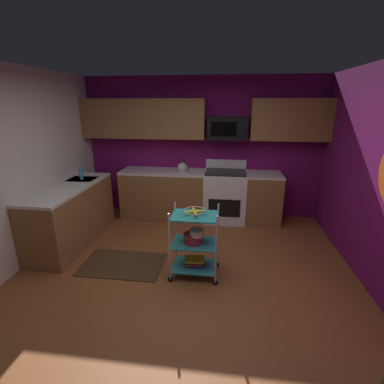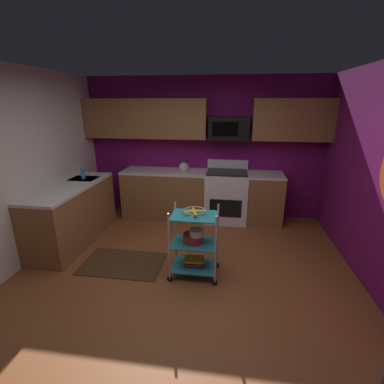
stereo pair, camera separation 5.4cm
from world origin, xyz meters
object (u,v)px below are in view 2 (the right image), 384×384
(microwave, at_px, (229,128))
(dish_soap_bottle, at_px, (83,173))
(oven_range, at_px, (226,196))
(mixing_bowl_large, at_px, (193,238))
(book_stack, at_px, (194,262))
(kettle, at_px, (184,167))
(rolling_cart, at_px, (194,243))
(mixing_bowl_small, at_px, (197,232))
(fruit_bowl, at_px, (194,212))

(microwave, height_order, dish_soap_bottle, microwave)
(oven_range, bearing_deg, mixing_bowl_large, -101.06)
(mixing_bowl_large, bearing_deg, book_stack, 0.00)
(kettle, bearing_deg, rolling_cart, -76.24)
(mixing_bowl_small, bearing_deg, kettle, 104.45)
(fruit_bowl, relative_size, kettle, 1.03)
(microwave, height_order, fruit_bowl, microwave)
(mixing_bowl_large, xyz_separation_m, dish_soap_bottle, (-2.00, 1.07, 0.50))
(oven_range, relative_size, rolling_cart, 1.20)
(microwave, xyz_separation_m, fruit_bowl, (-0.35, -1.96, -0.82))
(microwave, bearing_deg, fruit_bowl, -100.01)
(microwave, bearing_deg, rolling_cart, -100.01)
(microwave, distance_m, kettle, 1.07)
(mixing_bowl_large, distance_m, mixing_bowl_small, 0.12)
(dish_soap_bottle, bearing_deg, fruit_bowl, -28.00)
(oven_range, distance_m, mixing_bowl_large, 1.89)
(mixing_bowl_large, bearing_deg, microwave, 79.53)
(mixing_bowl_small, relative_size, kettle, 0.69)
(oven_range, height_order, book_stack, oven_range)
(oven_range, xyz_separation_m, dish_soap_bottle, (-2.36, -0.78, 0.54))
(fruit_bowl, height_order, kettle, kettle)
(book_stack, height_order, kettle, kettle)
(mixing_bowl_small, xyz_separation_m, kettle, (-0.49, 1.88, 0.38))
(rolling_cart, bearing_deg, fruit_bowl, 0.00)
(microwave, bearing_deg, book_stack, -100.01)
(rolling_cart, distance_m, mixing_bowl_small, 0.17)
(fruit_bowl, xyz_separation_m, book_stack, (0.00, 0.00, -0.69))
(fruit_bowl, xyz_separation_m, dish_soap_bottle, (-2.01, 1.07, 0.14))
(rolling_cart, xyz_separation_m, kettle, (-0.45, 1.85, 0.54))
(mixing_bowl_large, bearing_deg, fruit_bowl, 0.00)
(microwave, relative_size, mixing_bowl_large, 2.78)
(rolling_cart, height_order, mixing_bowl_small, rolling_cart)
(kettle, bearing_deg, oven_range, 0.28)
(mixing_bowl_small, bearing_deg, rolling_cart, 132.39)
(rolling_cart, bearing_deg, microwave, 79.99)
(kettle, bearing_deg, book_stack, -76.24)
(microwave, xyz_separation_m, mixing_bowl_large, (-0.36, -1.96, -1.18))
(microwave, relative_size, mixing_bowl_small, 3.85)
(mixing_bowl_small, height_order, kettle, kettle)
(rolling_cart, distance_m, book_stack, 0.27)
(mixing_bowl_large, height_order, kettle, kettle)
(oven_range, relative_size, microwave, 1.57)
(fruit_bowl, xyz_separation_m, kettle, (-0.45, 1.85, 0.12))
(rolling_cart, xyz_separation_m, mixing_bowl_large, (-0.02, 0.00, 0.07))
(microwave, xyz_separation_m, dish_soap_bottle, (-2.36, -0.89, -0.68))
(mixing_bowl_large, bearing_deg, rolling_cart, 0.00)
(oven_range, bearing_deg, rolling_cart, -100.57)
(oven_range, bearing_deg, book_stack, -100.57)
(mixing_bowl_small, xyz_separation_m, dish_soap_bottle, (-2.05, 1.11, 0.40))
(rolling_cart, distance_m, kettle, 1.98)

